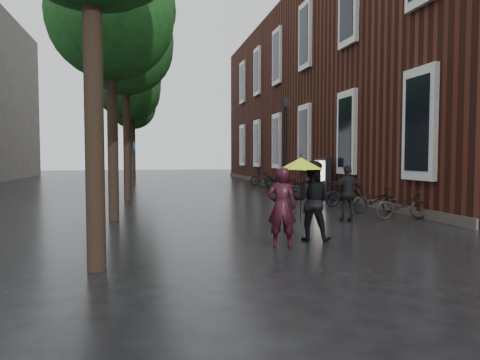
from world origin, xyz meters
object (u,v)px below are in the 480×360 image
object	(u,v)px
person_burgundy	(282,207)
lamp_post	(285,140)
parked_bicycles	(305,187)
ad_lightbox	(322,178)
person_black	(312,201)
pedestrian_walking	(348,194)

from	to	relation	value
person_burgundy	lamp_post	xyz separation A→B (m)	(2.72, 7.79, 1.75)
parked_bicycles	ad_lightbox	distance (m)	1.46
ad_lightbox	person_black	bearing A→B (deg)	-116.90
lamp_post	person_black	bearing A→B (deg)	-103.92
parked_bicycles	person_black	bearing A→B (deg)	-110.51
person_black	person_burgundy	bearing A→B (deg)	61.54
pedestrian_walking	parked_bicycles	distance (m)	8.44
pedestrian_walking	parked_bicycles	world-z (taller)	pedestrian_walking
pedestrian_walking	ad_lightbox	size ratio (longest dim) A/B	0.89
person_black	ad_lightbox	size ratio (longest dim) A/B	0.98
parked_bicycles	ad_lightbox	world-z (taller)	ad_lightbox
person_black	lamp_post	world-z (taller)	lamp_post
person_black	lamp_post	distance (m)	7.61
person_burgundy	pedestrian_walking	size ratio (longest dim) A/B	1.02
person_burgundy	ad_lightbox	bearing A→B (deg)	-103.37
ad_lightbox	person_burgundy	bearing A→B (deg)	-119.95
pedestrian_walking	parked_bicycles	xyz separation A→B (m)	(1.84, 8.23, -0.39)
parked_bicycles	ad_lightbox	bearing A→B (deg)	-75.02
ad_lightbox	lamp_post	bearing A→B (deg)	-141.86
person_burgundy	parked_bicycles	distance (m)	12.31
person_burgundy	lamp_post	distance (m)	8.43
person_burgundy	person_black	world-z (taller)	person_black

